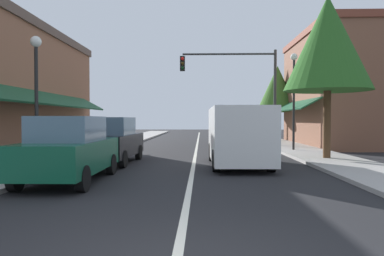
# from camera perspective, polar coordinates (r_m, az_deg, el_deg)

# --- Properties ---
(ground_plane) EXTENTS (80.00, 80.00, 0.00)m
(ground_plane) POSITION_cam_1_polar(r_m,az_deg,el_deg) (21.85, 0.74, -3.09)
(ground_plane) COLOR black
(sidewalk_left) EXTENTS (2.60, 56.00, 0.12)m
(sidewalk_left) POSITION_cam_1_polar(r_m,az_deg,el_deg) (22.60, -13.36, -2.83)
(sidewalk_left) COLOR #A39E99
(sidewalk_left) RESTS_ON ground
(sidewalk_right) EXTENTS (2.60, 56.00, 0.12)m
(sidewalk_right) POSITION_cam_1_polar(r_m,az_deg,el_deg) (22.45, 14.94, -2.86)
(sidewalk_right) COLOR #A39E99
(sidewalk_right) RESTS_ON ground
(lane_center_stripe) EXTENTS (0.14, 52.00, 0.01)m
(lane_center_stripe) POSITION_cam_1_polar(r_m,az_deg,el_deg) (21.85, 0.74, -3.08)
(lane_center_stripe) COLOR silver
(lane_center_stripe) RESTS_ON ground
(storefront_right_block) EXTENTS (6.93, 10.20, 7.30)m
(storefront_right_block) POSITION_cam_1_polar(r_m,az_deg,el_deg) (25.61, 22.94, 5.64)
(storefront_right_block) COLOR brown
(storefront_right_block) RESTS_ON ground
(parked_car_nearest_left) EXTENTS (1.81, 4.11, 1.77)m
(parked_car_nearest_left) POSITION_cam_1_polar(r_m,az_deg,el_deg) (10.28, -18.74, -3.23)
(parked_car_nearest_left) COLOR #0F4C33
(parked_car_nearest_left) RESTS_ON ground
(parked_car_second_left) EXTENTS (1.88, 4.15, 1.77)m
(parked_car_second_left) POSITION_cam_1_polar(r_m,az_deg,el_deg) (14.25, -12.63, -1.94)
(parked_car_second_left) COLOR black
(parked_car_second_left) RESTS_ON ground
(van_in_lane) EXTENTS (2.07, 5.21, 2.12)m
(van_in_lane) POSITION_cam_1_polar(r_m,az_deg,el_deg) (13.31, 7.24, -0.99)
(van_in_lane) COLOR silver
(van_in_lane) RESTS_ON ground
(traffic_signal_mast_arm) EXTENTS (5.91, 0.50, 5.96)m
(traffic_signal_mast_arm) POSITION_cam_1_polar(r_m,az_deg,el_deg) (22.56, 7.89, 7.50)
(traffic_signal_mast_arm) COLOR #333333
(traffic_signal_mast_arm) RESTS_ON ground
(street_lamp_left_near) EXTENTS (0.36, 0.36, 4.43)m
(street_lamp_left_near) POSITION_cam_1_polar(r_m,az_deg,el_deg) (13.07, -23.32, 7.08)
(street_lamp_left_near) COLOR black
(street_lamp_left_near) RESTS_ON ground
(street_lamp_right_mid) EXTENTS (0.36, 0.36, 5.12)m
(street_lamp_right_mid) POSITION_cam_1_polar(r_m,az_deg,el_deg) (19.63, 15.74, 6.34)
(street_lamp_right_mid) COLOR black
(street_lamp_right_mid) RESTS_ON ground
(tree_right_near) EXTENTS (3.52, 3.52, 6.74)m
(tree_right_near) POSITION_cam_1_polar(r_m,az_deg,el_deg) (16.10, 20.57, 12.34)
(tree_right_near) COLOR #4C331E
(tree_right_near) RESTS_ON ground
(tree_right_far) EXTENTS (3.25, 3.25, 5.86)m
(tree_right_far) POSITION_cam_1_polar(r_m,az_deg,el_deg) (29.06, 13.31, 5.96)
(tree_right_far) COLOR #4C331E
(tree_right_far) RESTS_ON ground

